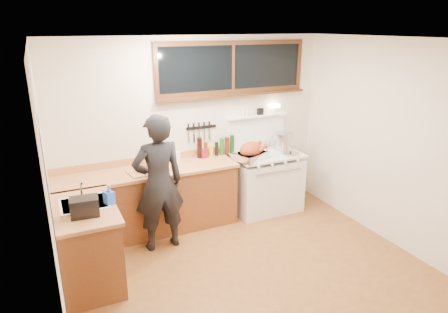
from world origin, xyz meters
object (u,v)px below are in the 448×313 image
vintage_stove (265,180)px  roast_turkey (251,152)px  man (159,183)px  cutting_board (145,168)px

vintage_stove → roast_turkey: vintage_stove is taller
vintage_stove → man: bearing=-166.6°
cutting_board → man: bearing=-80.5°
vintage_stove → cutting_board: bearing=-178.7°
roast_turkey → man: bearing=-169.1°
vintage_stove → cutting_board: size_ratio=3.39×
vintage_stove → man: size_ratio=0.90×
man → cutting_board: (-0.06, 0.38, 0.08)m
man → cutting_board: man is taller
man → roast_turkey: size_ratio=3.11×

